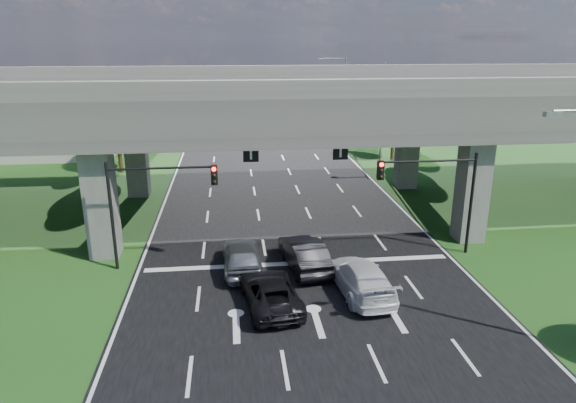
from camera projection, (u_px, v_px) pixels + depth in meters
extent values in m
plane|color=#1F4A17|center=(308.00, 293.00, 25.46)|extent=(160.00, 160.00, 0.00)
cube|color=black|center=(286.00, 224.00, 34.92)|extent=(18.00, 120.00, 0.03)
cube|color=#3C3937|center=(283.00, 102.00, 34.37)|extent=(80.00, 15.00, 2.00)
cube|color=#605E59|center=(297.00, 89.00, 27.05)|extent=(80.00, 0.50, 1.00)
cube|color=#605E59|center=(274.00, 72.00, 40.78)|extent=(80.00, 0.50, 1.00)
cube|color=#605E59|center=(100.00, 198.00, 28.91)|extent=(1.60, 1.60, 7.00)
cube|color=#605E59|center=(136.00, 152.00, 40.26)|extent=(1.60, 1.60, 7.00)
cube|color=#605E59|center=(473.00, 186.00, 31.23)|extent=(1.60, 1.60, 7.00)
cube|color=#605E59|center=(407.00, 146.00, 42.59)|extent=(1.60, 1.60, 7.00)
cube|color=black|center=(251.00, 154.00, 28.10)|extent=(0.85, 0.06, 0.85)
cube|color=black|center=(340.00, 152.00, 28.62)|extent=(0.85, 0.06, 0.85)
cube|color=#9E9E99|center=(22.00, 136.00, 55.22)|extent=(20.00, 10.00, 4.00)
cylinder|color=black|center=(471.00, 204.00, 29.39)|extent=(0.18, 0.18, 6.00)
cylinder|color=black|center=(428.00, 161.00, 28.30)|extent=(5.50, 0.12, 0.12)
cube|color=black|center=(380.00, 170.00, 27.96)|extent=(0.35, 0.28, 1.05)
sphere|color=#FF0C05|center=(382.00, 165.00, 27.71)|extent=(0.22, 0.22, 0.22)
cylinder|color=black|center=(112.00, 217.00, 27.27)|extent=(0.18, 0.18, 6.00)
cylinder|color=black|center=(161.00, 168.00, 26.77)|extent=(5.50, 0.12, 0.12)
cube|color=black|center=(214.00, 175.00, 27.01)|extent=(0.35, 0.28, 1.05)
sphere|color=#FF0C05|center=(214.00, 169.00, 26.75)|extent=(0.22, 0.22, 0.22)
cube|color=gray|center=(553.00, 114.00, 17.65)|extent=(0.60, 0.25, 0.18)
cylinder|color=gray|center=(382.00, 117.00, 47.76)|extent=(0.16, 0.16, 10.00)
cylinder|color=gray|center=(369.00, 65.00, 46.16)|extent=(3.00, 0.10, 0.10)
cube|color=gray|center=(352.00, 67.00, 46.03)|extent=(0.60, 0.25, 0.18)
cylinder|color=gray|center=(345.00, 98.00, 62.90)|extent=(0.16, 0.16, 10.00)
cylinder|color=gray|center=(334.00, 58.00, 61.30)|extent=(3.00, 0.10, 0.10)
cube|color=gray|center=(322.00, 59.00, 61.18)|extent=(0.60, 0.25, 0.18)
cylinder|color=black|center=(120.00, 154.00, 48.08)|extent=(0.36, 0.36, 3.30)
sphere|color=#174C14|center=(116.00, 122.00, 47.16)|extent=(4.50, 4.50, 4.50)
sphere|color=#174C14|center=(119.00, 108.00, 46.51)|extent=(3.60, 3.60, 3.60)
sphere|color=#174C14|center=(115.00, 131.00, 47.79)|extent=(3.30, 3.30, 3.30)
cylinder|color=black|center=(106.00, 141.00, 55.40)|extent=(0.36, 0.36, 2.86)
sphere|color=#174C14|center=(104.00, 117.00, 54.61)|extent=(3.90, 3.90, 3.90)
sphere|color=#174C14|center=(106.00, 106.00, 54.01)|extent=(3.12, 3.12, 3.12)
sphere|color=#174C14|center=(102.00, 124.00, 55.19)|extent=(2.86, 2.86, 2.86)
cylinder|color=black|center=(154.00, 125.00, 63.29)|extent=(0.36, 0.36, 3.52)
sphere|color=#174C14|center=(152.00, 99.00, 62.32)|extent=(4.80, 4.80, 4.80)
sphere|color=#174C14|center=(154.00, 87.00, 61.63)|extent=(3.84, 3.84, 3.84)
sphere|color=#174C14|center=(150.00, 107.00, 62.96)|extent=(3.52, 3.52, 3.52)
cylinder|color=black|center=(393.00, 145.00, 52.86)|extent=(0.36, 0.36, 3.08)
sphere|color=#174C14|center=(394.00, 118.00, 52.01)|extent=(4.20, 4.20, 4.20)
sphere|color=#174C14|center=(400.00, 105.00, 51.38)|extent=(3.36, 3.36, 3.36)
sphere|color=#174C14|center=(390.00, 125.00, 52.61)|extent=(3.08, 3.08, 3.08)
cylinder|color=black|center=(397.00, 132.00, 60.79)|extent=(0.36, 0.36, 2.86)
sphere|color=#174C14|center=(398.00, 110.00, 59.99)|extent=(3.90, 3.90, 3.90)
sphere|color=#174C14|center=(403.00, 100.00, 59.39)|extent=(3.12, 3.12, 3.12)
sphere|color=#174C14|center=(394.00, 116.00, 60.58)|extent=(2.86, 2.86, 2.86)
cylinder|color=black|center=(349.00, 120.00, 67.87)|extent=(0.36, 0.36, 3.30)
sphere|color=#174C14|center=(349.00, 97.00, 66.95)|extent=(4.50, 4.50, 4.50)
sphere|color=#174C14|center=(353.00, 87.00, 66.30)|extent=(3.60, 3.60, 3.60)
sphere|color=#174C14|center=(346.00, 104.00, 67.57)|extent=(3.30, 3.30, 3.30)
imported|color=gray|center=(242.00, 255.00, 27.69)|extent=(2.19, 5.10, 1.71)
imported|color=black|center=(304.00, 254.00, 27.94)|extent=(2.44, 5.29, 1.68)
imported|color=silver|center=(361.00, 278.00, 25.20)|extent=(2.73, 5.74, 1.61)
imported|color=black|center=(271.00, 292.00, 24.00)|extent=(3.01, 5.39, 1.43)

